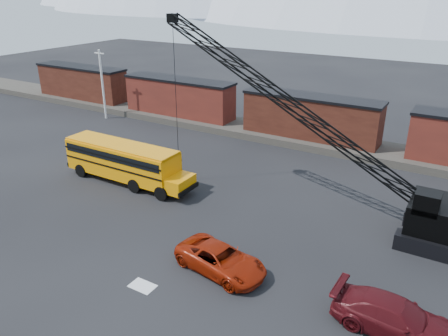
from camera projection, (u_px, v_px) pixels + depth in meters
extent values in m
plane|color=black|center=(179.00, 247.00, 26.61)|extent=(160.00, 160.00, 0.00)
cube|color=#4A453D|center=(309.00, 140.00, 43.87)|extent=(120.00, 5.00, 0.70)
cube|color=#4B2015|center=(82.00, 82.00, 58.05)|extent=(13.50, 2.90, 4.00)
cube|color=black|center=(80.00, 67.00, 57.25)|extent=(13.70, 3.10, 0.25)
cube|color=black|center=(62.00, 91.00, 60.69)|extent=(2.20, 2.40, 0.60)
cube|color=black|center=(106.00, 99.00, 56.73)|extent=(2.20, 2.40, 0.60)
cube|color=#491A14|center=(179.00, 97.00, 50.50)|extent=(13.50, 2.90, 4.00)
cube|color=black|center=(179.00, 80.00, 49.70)|extent=(13.70, 3.10, 0.25)
cube|color=black|center=(152.00, 107.00, 53.14)|extent=(2.20, 2.40, 0.60)
cube|color=black|center=(210.00, 117.00, 49.18)|extent=(2.20, 2.40, 0.60)
cube|color=#4B2015|center=(311.00, 117.00, 42.95)|extent=(13.50, 2.90, 4.00)
cube|color=black|center=(312.00, 97.00, 42.15)|extent=(13.70, 3.10, 0.25)
cube|color=black|center=(271.00, 127.00, 45.59)|extent=(2.20, 2.40, 0.60)
cube|color=black|center=(351.00, 141.00, 41.63)|extent=(2.20, 2.40, 0.60)
cube|color=black|center=(438.00, 156.00, 38.04)|extent=(2.20, 2.40, 0.60)
cylinder|color=silver|center=(103.00, 85.00, 50.60)|extent=(0.24, 0.24, 8.00)
cube|color=silver|center=(99.00, 53.00, 49.20)|extent=(1.40, 0.12, 0.12)
cube|color=silver|center=(143.00, 286.00, 23.20)|extent=(1.40, 0.90, 0.02)
cube|color=orange|center=(122.00, 160.00, 34.90)|extent=(10.00, 2.50, 2.50)
cube|color=orange|center=(179.00, 183.00, 32.53)|extent=(1.60, 2.30, 1.10)
cube|color=orange|center=(121.00, 145.00, 34.40)|extent=(10.00, 2.30, 0.18)
cube|color=black|center=(110.00, 157.00, 33.63)|extent=(9.60, 0.05, 0.65)
cube|color=black|center=(132.00, 147.00, 35.63)|extent=(9.60, 0.05, 0.65)
cube|color=black|center=(189.00, 190.00, 32.25)|extent=(0.15, 2.45, 0.35)
cube|color=black|center=(79.00, 160.00, 37.68)|extent=(0.15, 2.50, 0.35)
cylinder|color=black|center=(81.00, 170.00, 36.18)|extent=(1.10, 0.35, 1.10)
cylinder|color=black|center=(102.00, 161.00, 38.00)|extent=(1.10, 0.35, 1.10)
cylinder|color=black|center=(135.00, 186.00, 33.44)|extent=(1.10, 0.35, 1.10)
cylinder|color=black|center=(154.00, 175.00, 35.26)|extent=(1.10, 0.35, 1.10)
cylinder|color=black|center=(161.00, 193.00, 32.22)|extent=(1.10, 0.35, 1.10)
cylinder|color=black|center=(180.00, 182.00, 34.04)|extent=(1.10, 0.35, 1.10)
imported|color=maroon|center=(221.00, 260.00, 24.16)|extent=(5.73, 3.35, 1.50)
imported|color=#480C11|center=(395.00, 317.00, 19.86)|extent=(5.79, 2.49, 1.66)
cube|color=black|center=(444.00, 251.00, 25.36)|extent=(5.50, 1.00, 1.00)
cube|color=black|center=(427.00, 203.00, 25.32)|extent=(1.40, 1.20, 1.30)
cube|color=black|center=(426.00, 207.00, 24.89)|extent=(1.20, 0.06, 0.90)
cube|color=black|center=(172.00, 18.00, 30.72)|extent=(0.70, 0.50, 0.60)
cylinder|color=black|center=(176.00, 105.00, 33.18)|extent=(0.04, 0.04, 12.31)
cube|color=black|center=(179.00, 177.00, 35.51)|extent=(0.25, 0.25, 0.50)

